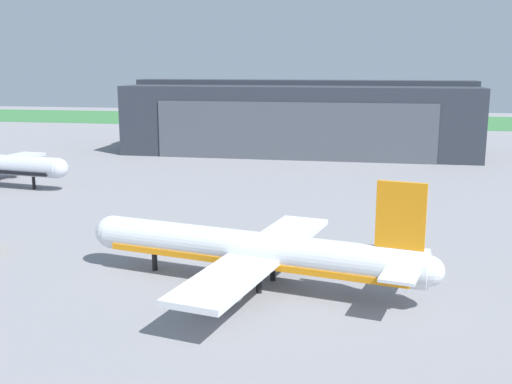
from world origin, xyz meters
TOP-DOWN VIEW (x-y plane):
  - ground_plane at (0.00, 0.00)m, footprint 440.00×440.00m
  - grass_field_strip at (0.00, 171.23)m, footprint 440.00×56.00m
  - maintenance_hangar at (1.82, 86.13)m, footprint 82.28×31.37m
  - airliner_near_right at (8.05, -8.66)m, footprint 35.53×29.66m

SIDE VIEW (x-z plane):
  - ground_plane at x=0.00m, z-range 0.00..0.00m
  - grass_field_strip at x=0.00m, z-range 0.00..0.08m
  - airliner_near_right at x=8.05m, z-range -2.19..9.16m
  - maintenance_hangar at x=1.82m, z-range -0.46..16.95m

